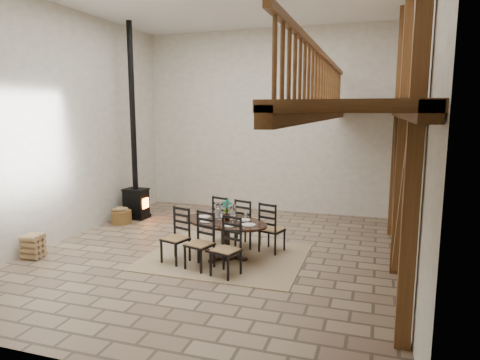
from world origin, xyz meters
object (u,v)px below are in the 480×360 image
(log_basket, at_px, (121,216))
(log_stack, at_px, (33,246))
(dining_table, at_px, (225,238))
(wood_stove, at_px, (135,175))

(log_basket, height_order, log_stack, log_stack)
(dining_table, xyz_separation_m, wood_stove, (-3.28, 2.16, 0.75))
(wood_stove, relative_size, log_basket, 9.84)
(log_basket, bearing_deg, dining_table, -24.81)
(wood_stove, xyz_separation_m, log_stack, (-0.22, -3.35, -0.91))
(wood_stove, height_order, log_basket, wood_stove)
(dining_table, relative_size, log_basket, 4.59)
(dining_table, xyz_separation_m, log_stack, (-3.50, -1.19, -0.16))
(log_basket, distance_m, log_stack, 2.74)
(dining_table, bearing_deg, log_basket, 171.93)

